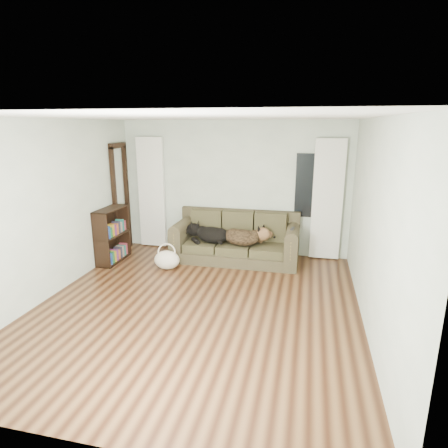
% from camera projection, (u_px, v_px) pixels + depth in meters
% --- Properties ---
extents(floor, '(5.00, 5.00, 0.00)m').
position_uv_depth(floor, '(198.00, 306.00, 5.35)').
color(floor, black).
rests_on(floor, ground).
extents(ceiling, '(5.00, 5.00, 0.00)m').
position_uv_depth(ceiling, '(194.00, 117.00, 4.68)').
color(ceiling, white).
rests_on(ceiling, ground).
extents(wall_back, '(4.50, 0.04, 2.60)m').
position_uv_depth(wall_back, '(233.00, 188.00, 7.37)').
color(wall_back, beige).
rests_on(wall_back, ground).
extents(wall_left, '(0.04, 5.00, 2.60)m').
position_uv_depth(wall_left, '(50.00, 210.00, 5.50)').
color(wall_left, beige).
rests_on(wall_left, ground).
extents(wall_right, '(0.04, 5.00, 2.60)m').
position_uv_depth(wall_right, '(374.00, 228.00, 4.52)').
color(wall_right, beige).
rests_on(wall_right, ground).
extents(curtain_left, '(0.55, 0.08, 2.25)m').
position_uv_depth(curtain_left, '(152.00, 193.00, 7.70)').
color(curtain_left, white).
rests_on(curtain_left, ground).
extents(curtain_right, '(0.55, 0.08, 2.25)m').
position_uv_depth(curtain_right, '(327.00, 200.00, 6.94)').
color(curtain_right, white).
rests_on(curtain_right, ground).
extents(window_pane, '(0.50, 0.03, 1.20)m').
position_uv_depth(window_pane, '(309.00, 186.00, 7.00)').
color(window_pane, black).
rests_on(window_pane, wall_back).
extents(door_casing, '(0.07, 0.60, 2.10)m').
position_uv_depth(door_casing, '(121.00, 200.00, 7.48)').
color(door_casing, black).
rests_on(door_casing, ground).
extents(sofa, '(2.35, 1.01, 0.96)m').
position_uv_depth(sofa, '(235.00, 237.00, 7.06)').
color(sofa, '#332A19').
rests_on(sofa, floor).
extents(dog_black_lab, '(0.83, 0.73, 0.29)m').
position_uv_depth(dog_black_lab, '(210.00, 235.00, 7.10)').
color(dog_black_lab, black).
rests_on(dog_black_lab, sofa).
extents(dog_shepherd, '(0.80, 0.65, 0.31)m').
position_uv_depth(dog_shepherd, '(244.00, 237.00, 6.92)').
color(dog_shepherd, black).
rests_on(dog_shepherd, sofa).
extents(tv_remote, '(0.07, 0.17, 0.02)m').
position_uv_depth(tv_remote, '(292.00, 229.00, 6.61)').
color(tv_remote, black).
rests_on(tv_remote, sofa).
extents(tote_bag, '(0.50, 0.40, 0.34)m').
position_uv_depth(tote_bag, '(167.00, 260.00, 6.69)').
color(tote_bag, silver).
rests_on(tote_bag, floor).
extents(bookshelf, '(0.36, 0.84, 1.02)m').
position_uv_depth(bookshelf, '(112.00, 235.00, 7.00)').
color(bookshelf, black).
rests_on(bookshelf, floor).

